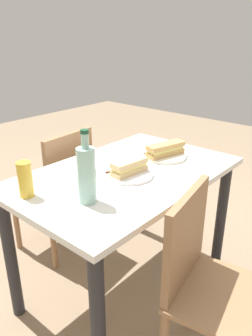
{
  "coord_description": "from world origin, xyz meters",
  "views": [
    {
      "loc": [
        -1.14,
        -0.99,
        1.39
      ],
      "look_at": [
        0.0,
        0.0,
        0.76
      ],
      "focal_mm": 35.03,
      "sensor_mm": 36.0,
      "label": 1
    }
  ],
  "objects_px": {
    "baguette_sandwich_near": "(165,149)",
    "knife_far": "(120,170)",
    "chair_far": "(60,186)",
    "plate_near": "(165,156)",
    "dining_table": "(126,193)",
    "chair_near": "(207,280)",
    "knife_near": "(157,152)",
    "water_bottle": "(87,174)",
    "beer_glass": "(25,179)",
    "plate_far": "(129,175)",
    "baguette_sandwich_far": "(129,167)"
  },
  "relations": [
    {
      "from": "chair_far",
      "to": "plate_far",
      "type": "height_order",
      "value": "chair_far"
    },
    {
      "from": "dining_table",
      "to": "water_bottle",
      "type": "xyz_separation_m",
      "value": [
        -0.34,
        -0.09,
        0.24
      ]
    },
    {
      "from": "baguette_sandwich_far",
      "to": "knife_near",
      "type": "bearing_deg",
      "value": 12.16
    },
    {
      "from": "knife_near",
      "to": "baguette_sandwich_near",
      "type": "bearing_deg",
      "value": -93.59
    },
    {
      "from": "plate_near",
      "to": "beer_glass",
      "type": "height_order",
      "value": "beer_glass"
    },
    {
      "from": "plate_far",
      "to": "water_bottle",
      "type": "height_order",
      "value": "water_bottle"
    },
    {
      "from": "dining_table",
      "to": "baguette_sandwich_far",
      "type": "xyz_separation_m",
      "value": [
        -0.03,
        -0.05,
        0.17
      ]
    },
    {
      "from": "baguette_sandwich_near",
      "to": "knife_near",
      "type": "relative_size",
      "value": 1.51
    },
    {
      "from": "plate_near",
      "to": "baguette_sandwich_far",
      "type": "xyz_separation_m",
      "value": [
        -0.33,
        -0.01,
        0.04
      ]
    },
    {
      "from": "baguette_sandwich_near",
      "to": "chair_near",
      "type": "bearing_deg",
      "value": -130.71
    },
    {
      "from": "dining_table",
      "to": "baguette_sandwich_near",
      "type": "xyz_separation_m",
      "value": [
        0.3,
        -0.03,
        0.17
      ]
    },
    {
      "from": "baguette_sandwich_near",
      "to": "dining_table",
      "type": "bearing_deg",
      "value": 173.51
    },
    {
      "from": "knife_near",
      "to": "chair_far",
      "type": "bearing_deg",
      "value": 118.32
    },
    {
      "from": "knife_near",
      "to": "beer_glass",
      "type": "xyz_separation_m",
      "value": [
        -0.78,
        0.12,
        0.06
      ]
    },
    {
      "from": "baguette_sandwich_near",
      "to": "knife_far",
      "type": "relative_size",
      "value": 1.4
    },
    {
      "from": "plate_far",
      "to": "dining_table",
      "type": "bearing_deg",
      "value": 57.44
    },
    {
      "from": "plate_far",
      "to": "baguette_sandwich_near",
      "type": "bearing_deg",
      "value": 2.5
    },
    {
      "from": "baguette_sandwich_far",
      "to": "knife_far",
      "type": "relative_size",
      "value": 1.15
    },
    {
      "from": "chair_near",
      "to": "baguette_sandwich_near",
      "type": "height_order",
      "value": "chair_near"
    },
    {
      "from": "baguette_sandwich_near",
      "to": "water_bottle",
      "type": "distance_m",
      "value": 0.64
    },
    {
      "from": "dining_table",
      "to": "knife_far",
      "type": "xyz_separation_m",
      "value": [
        -0.04,
        0.01,
        0.14
      ]
    },
    {
      "from": "chair_near",
      "to": "plate_far",
      "type": "relative_size",
      "value": 3.61
    },
    {
      "from": "knife_near",
      "to": "dining_table",
      "type": "bearing_deg",
      "value": -175.57
    },
    {
      "from": "knife_near",
      "to": "beer_glass",
      "type": "distance_m",
      "value": 0.79
    },
    {
      "from": "baguette_sandwich_far",
      "to": "chair_far",
      "type": "bearing_deg",
      "value": 86.41
    },
    {
      "from": "plate_far",
      "to": "beer_glass",
      "type": "bearing_deg",
      "value": 156.66
    },
    {
      "from": "dining_table",
      "to": "beer_glass",
      "type": "xyz_separation_m",
      "value": [
        -0.48,
        0.15,
        0.2
      ]
    },
    {
      "from": "dining_table",
      "to": "chair_near",
      "type": "relative_size",
      "value": 1.37
    },
    {
      "from": "dining_table",
      "to": "plate_near",
      "type": "distance_m",
      "value": 0.32
    },
    {
      "from": "baguette_sandwich_near",
      "to": "baguette_sandwich_far",
      "type": "xyz_separation_m",
      "value": [
        -0.33,
        -0.01,
        0.0
      ]
    },
    {
      "from": "chair_near",
      "to": "knife_near",
      "type": "xyz_separation_m",
      "value": [
        0.46,
        0.59,
        0.28
      ]
    },
    {
      "from": "plate_near",
      "to": "knife_far",
      "type": "xyz_separation_m",
      "value": [
        -0.33,
        0.04,
        0.01
      ]
    },
    {
      "from": "chair_near",
      "to": "water_bottle",
      "type": "distance_m",
      "value": 0.64
    },
    {
      "from": "plate_near",
      "to": "knife_near",
      "type": "relative_size",
      "value": 1.47
    },
    {
      "from": "knife_near",
      "to": "plate_near",
      "type": "bearing_deg",
      "value": -93.59
    },
    {
      "from": "knife_near",
      "to": "plate_far",
      "type": "relative_size",
      "value": 0.68
    },
    {
      "from": "water_bottle",
      "to": "chair_near",
      "type": "bearing_deg",
      "value": -69.49
    },
    {
      "from": "plate_near",
      "to": "baguette_sandwich_near",
      "type": "xyz_separation_m",
      "value": [
        0.0,
        0.0,
        0.04
      ]
    },
    {
      "from": "dining_table",
      "to": "knife_far",
      "type": "bearing_deg",
      "value": 166.43
    },
    {
      "from": "chair_far",
      "to": "plate_near",
      "type": "distance_m",
      "value": 0.71
    },
    {
      "from": "chair_far",
      "to": "baguette_sandwich_near",
      "type": "height_order",
      "value": "chair_far"
    },
    {
      "from": "baguette_sandwich_near",
      "to": "baguette_sandwich_far",
      "type": "distance_m",
      "value": 0.33
    },
    {
      "from": "dining_table",
      "to": "beer_glass",
      "type": "relative_size",
      "value": 7.4
    },
    {
      "from": "chair_near",
      "to": "water_bottle",
      "type": "bearing_deg",
      "value": 110.51
    },
    {
      "from": "dining_table",
      "to": "chair_far",
      "type": "relative_size",
      "value": 1.37
    },
    {
      "from": "plate_far",
      "to": "beer_glass",
      "type": "relative_size",
      "value": 1.49
    },
    {
      "from": "dining_table",
      "to": "knife_far",
      "type": "distance_m",
      "value": 0.14
    },
    {
      "from": "chair_near",
      "to": "plate_near",
      "type": "bearing_deg",
      "value": 49.29
    },
    {
      "from": "knife_near",
      "to": "baguette_sandwich_far",
      "type": "height_order",
      "value": "baguette_sandwich_far"
    },
    {
      "from": "dining_table",
      "to": "baguette_sandwich_near",
      "type": "distance_m",
      "value": 0.34
    }
  ]
}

